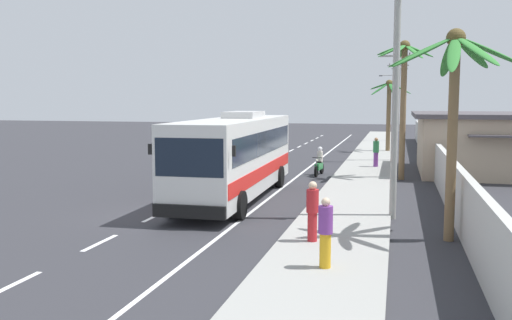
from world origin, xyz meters
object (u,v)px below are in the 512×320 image
utility_pole_far (397,97)px  utility_pole_distant (398,93)px  coach_bus_foreground (236,154)px  utility_pole_mid (395,96)px  palm_second (404,82)px  palm_third (389,103)px  pedestrian_midwalk (312,210)px  motorcycle_beside_bus (319,164)px  pedestrian_far_walk (325,231)px  pedestrian_near_kerb (376,151)px  utility_pole_nearest (396,74)px  palm_nearest (454,86)px

utility_pole_far → utility_pole_distant: (0.10, 18.98, 0.62)m
coach_bus_foreground → utility_pole_mid: 17.75m
palm_second → palm_third: palm_second is taller
coach_bus_foreground → pedestrian_midwalk: size_ratio=6.78×
utility_pole_mid → utility_pole_distant: (0.22, 37.95, 0.61)m
motorcycle_beside_bus → palm_third: 15.83m
pedestrian_far_walk → utility_pole_far: size_ratio=0.21×
pedestrian_near_kerb → pedestrian_midwalk: (-1.12, -19.22, -0.01)m
palm_second → utility_pole_nearest: bearing=-92.0°
pedestrian_near_kerb → utility_pole_nearest: bearing=81.5°
coach_bus_foreground → pedestrian_near_kerb: coach_bus_foreground is taller
pedestrian_far_walk → pedestrian_midwalk: bearing=-156.3°
motorcycle_beside_bus → utility_pole_mid: bearing=62.9°
pedestrian_near_kerb → utility_pole_far: size_ratio=0.21×
pedestrian_near_kerb → palm_second: (1.49, -4.45, 4.08)m
motorcycle_beside_bus → utility_pole_far: 27.47m
motorcycle_beside_bus → palm_second: palm_second is taller
motorcycle_beside_bus → utility_pole_mid: 9.67m
motorcycle_beside_bus → utility_pole_nearest: (4.12, -11.07, 4.50)m
palm_nearest → utility_pole_nearest: bearing=120.7°
utility_pole_mid → utility_pole_distant: utility_pole_distant is taller
motorcycle_beside_bus → utility_pole_far: bearing=81.2°
utility_pole_far → utility_pole_distant: bearing=89.7°
pedestrian_far_walk → palm_third: (0.95, 33.11, 2.90)m
pedestrian_near_kerb → pedestrian_far_walk: size_ratio=1.02×
pedestrian_near_kerb → pedestrian_midwalk: 19.25m
pedestrian_far_walk → utility_pole_mid: 26.21m
utility_pole_far → palm_nearest: bearing=-87.7°
utility_pole_mid → palm_third: bearing=94.2°
pedestrian_near_kerb → utility_pole_far: 23.45m
motorcycle_beside_bus → pedestrian_near_kerb: pedestrian_near_kerb is taller
utility_pole_distant → palm_third: size_ratio=1.64×
pedestrian_near_kerb → utility_pole_far: (1.17, 23.18, 3.38)m
pedestrian_midwalk → pedestrian_far_walk: 2.62m
pedestrian_far_walk → palm_second: palm_second is taller
pedestrian_far_walk → palm_second: 17.87m
utility_pole_nearest → palm_nearest: (1.68, -2.83, -0.50)m
utility_pole_nearest → utility_pole_distant: 56.93m
coach_bus_foreground → motorcycle_beside_bus: coach_bus_foreground is taller
palm_third → palm_second: bearing=-86.5°
utility_pole_far → utility_pole_nearest: bearing=-90.1°
utility_pole_far → utility_pole_mid: bearing=-90.4°
palm_second → pedestrian_near_kerb: bearing=108.5°
palm_second → palm_third: 15.90m
pedestrian_midwalk → palm_third: size_ratio=0.30×
utility_pole_far → palm_third: (-0.65, -11.80, -0.51)m
pedestrian_far_walk → palm_third: size_ratio=0.30×
motorcycle_beside_bus → utility_pole_mid: (4.04, 7.91, 3.83)m
utility_pole_far → palm_third: utility_pole_far is taller
coach_bus_foreground → utility_pole_nearest: 7.81m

